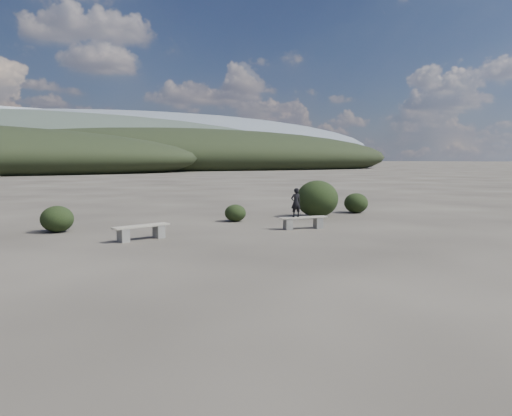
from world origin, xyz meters
TOP-DOWN VIEW (x-y plane):
  - ground at (0.00, 0.00)m, footprint 1200.00×1200.00m
  - bench_left at (-2.37, 6.05)m, footprint 1.88×0.87m
  - bench_right at (3.42, 5.92)m, footprint 1.80×0.63m
  - seated_person at (3.13, 5.96)m, footprint 0.39×0.27m
  - shrub_a at (-4.53, 9.04)m, footprint 1.11×1.11m
  - shrub_c at (2.14, 8.99)m, footprint 0.86×0.86m
  - shrub_d at (5.95, 8.82)m, footprint 1.81×1.81m
  - shrub_e at (8.52, 9.43)m, footprint 1.11×1.11m
  - mountain_ridges at (-7.48, 339.06)m, footprint 500.00×400.00m

SIDE VIEW (x-z plane):
  - ground at x=0.00m, z-range 0.00..0.00m
  - bench_right at x=3.42m, z-range 0.05..0.49m
  - bench_left at x=-2.37m, z-range 0.05..0.51m
  - shrub_c at x=2.14m, z-range 0.00..0.69m
  - shrub_a at x=-4.53m, z-range 0.00..0.91m
  - shrub_e at x=8.52m, z-range 0.00..0.92m
  - shrub_d at x=5.95m, z-range 0.00..1.59m
  - seated_person at x=3.13m, z-range 0.44..1.48m
  - mountain_ridges at x=-7.48m, z-range -17.16..38.84m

